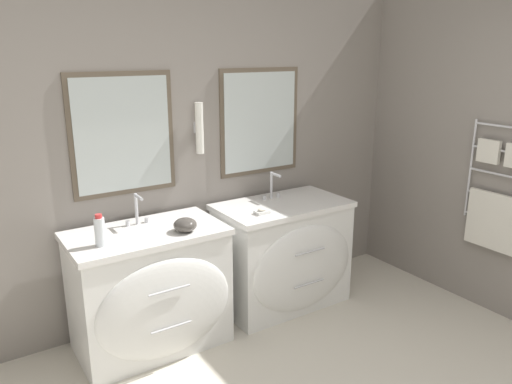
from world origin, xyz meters
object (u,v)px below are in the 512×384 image
Objects in this scene: vanity_right at (285,255)px; amenity_bowl at (185,225)px; vanity_left at (152,291)px; toiletry_bottle at (100,231)px.

amenity_bowl is (-0.93, -0.12, 0.48)m from vanity_right.
vanity_left is 5.08× the size of toiletry_bottle.
toiletry_bottle is (-0.33, -0.06, 0.53)m from vanity_left.
vanity_left is 6.67× the size of amenity_bowl.
vanity_left is at bearing 151.42° from amenity_bowl.
toiletry_bottle is (-1.48, -0.06, 0.53)m from vanity_right.
toiletry_bottle is at bearing 173.93° from amenity_bowl.
vanity_left is at bearing 10.39° from toiletry_bottle.
vanity_left is at bearing 180.00° from vanity_right.
toiletry_bottle reaches higher than amenity_bowl.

